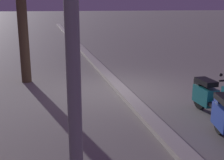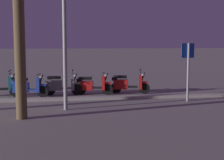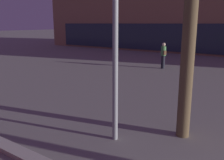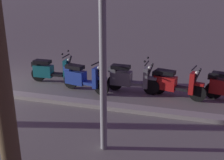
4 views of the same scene
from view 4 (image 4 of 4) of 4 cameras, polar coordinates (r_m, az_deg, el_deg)
name	(u,v)px [view 4 (image 4 of 4)]	position (r m, az deg, el deg)	size (l,w,h in m)	color
scooter_red_gap_after_mid	(174,83)	(8.82, 12.54, -0.62)	(1.74, 0.72, 1.04)	black
scooter_grey_mid_rear	(129,78)	(9.00, 3.45, 0.38)	(1.75, 0.56, 1.17)	black
scooter_blue_lead_nearest	(82,78)	(9.12, -6.18, 0.47)	(1.71, 0.68, 1.04)	black
scooter_teal_far_back	(51,71)	(10.09, -12.46, 1.90)	(1.83, 0.56, 1.17)	black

